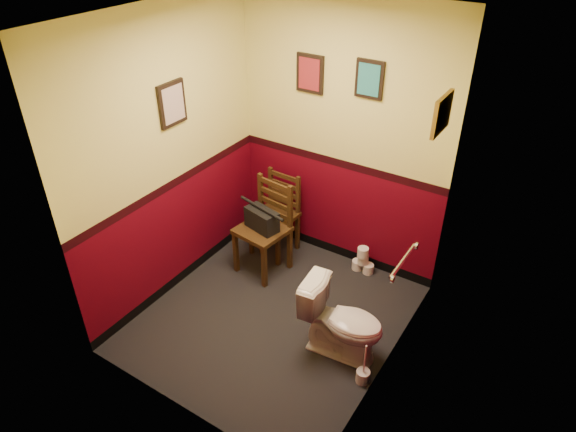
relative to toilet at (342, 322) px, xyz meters
The scene contains 17 objects.
floor 0.80m from the toilet, behind, with size 2.20×2.40×0.00m, color black.
ceiling 2.46m from the toilet, behind, with size 2.20×2.40×0.00m, color silver.
wall_back 1.74m from the toilet, 120.34° to the left, with size 2.20×2.70×0.00m, color #530412.
wall_front 1.70m from the toilet, 121.61° to the right, with size 2.20×2.70×0.00m, color #530412.
wall_left 2.08m from the toilet, behind, with size 2.40×2.70×0.00m, color #530412.
wall_right 1.07m from the toilet, ahead, with size 2.40×2.70×0.00m, color #530412.
grab_bar 0.75m from the toilet, 38.72° to the left, with size 0.05×0.56×0.06m.
framed_print_back_a 2.28m from the toilet, 131.49° to the left, with size 0.28×0.04×0.36m.
framed_print_back_b 2.10m from the toilet, 111.23° to the left, with size 0.26×0.04×0.34m.
framed_print_left 2.35m from the toilet, behind, with size 0.04×0.30×0.38m.
framed_print_right 1.85m from the toilet, 60.30° to the left, with size 0.04×0.34×0.28m.
toilet is the anchor object (origin of this frame).
toilet_brush 0.46m from the toilet, 32.30° to the right, with size 0.11×0.11×0.41m.
chair_left 1.61m from the toilet, 143.66° to the left, with size 0.44×0.44×0.90m.
chair_right 1.37m from the toilet, 152.79° to the left, with size 0.52×0.52×0.99m.
handbag 1.38m from the toilet, 154.57° to the left, with size 0.38×0.25×0.25m.
tp_stack 1.17m from the toilet, 106.17° to the left, with size 0.24×0.15×0.31m.
Camera 1 is at (2.02, -2.92, 3.42)m, focal length 32.00 mm.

